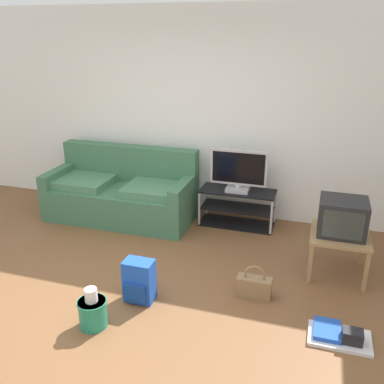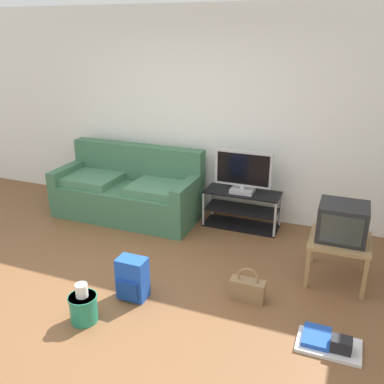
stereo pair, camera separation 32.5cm
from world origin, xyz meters
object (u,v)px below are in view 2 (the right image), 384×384
couch (129,191)px  crt_tv (343,222)px  handbag (248,289)px  cleaning_bucket (83,306)px  floor_tray (328,343)px  tv_stand (242,209)px  flat_tv (243,172)px  backpack (132,279)px  side_table (339,245)px

couch → crt_tv: bearing=-13.1°
couch → handbag: size_ratio=5.86×
handbag → couch: bearing=146.7°
handbag → cleaning_bucket: 1.50m
cleaning_bucket → floor_tray: size_ratio=0.73×
tv_stand → cleaning_bucket: bearing=-108.1°
flat_tv → backpack: flat_tv is taller
couch → crt_tv: 2.85m
flat_tv → handbag: bearing=-72.4°
side_table → handbag: (-0.75, -0.66, -0.28)m
tv_stand → backpack: bearing=-106.0°
handbag → floor_tray: handbag is taller
crt_tv → cleaning_bucket: crt_tv is taller
backpack → couch: bearing=111.4°
side_table → floor_tray: bearing=-88.9°
tv_stand → crt_tv: crt_tv is taller
backpack → cleaning_bucket: 0.52m
crt_tv → backpack: 2.10m
flat_tv → cleaning_bucket: bearing=-108.2°
crt_tv → handbag: (-0.75, -0.68, -0.53)m
couch → tv_stand: bearing=7.5°
crt_tv → backpack: size_ratio=1.13×
handbag → cleaning_bucket: bearing=-146.1°
handbag → cleaning_bucket: (-1.24, -0.84, 0.04)m
couch → crt_tv: (2.76, -0.64, 0.30)m
tv_stand → side_table: tv_stand is taller
couch → flat_tv: 1.60m
couch → flat_tv: size_ratio=2.70×
tv_stand → floor_tray: size_ratio=1.90×
side_table → cleaning_bucket: (-1.99, -1.50, -0.24)m
cleaning_bucket → floor_tray: 2.06m
tv_stand → flat_tv: 0.50m
flat_tv → handbag: flat_tv is taller
backpack → tv_stand: bearing=65.0°
handbag → flat_tv: bearing=107.6°
cleaning_bucket → floor_tray: (2.01, 0.44, -0.11)m
tv_stand → cleaning_bucket: size_ratio=2.59×
floor_tray → cleaning_bucket: bearing=-167.7°
crt_tv → cleaning_bucket: 2.55m
side_table → backpack: size_ratio=1.42×
side_table → handbag: side_table is taller
couch → side_table: 2.84m
tv_stand → floor_tray: tv_stand is taller
couch → backpack: bearing=-59.6°
side_table → flat_tv: bearing=145.6°
crt_tv → backpack: bearing=-149.3°
cleaning_bucket → flat_tv: bearing=71.8°
cleaning_bucket → tv_stand: bearing=71.9°
tv_stand → side_table: 1.50m
flat_tv → crt_tv: size_ratio=1.55×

